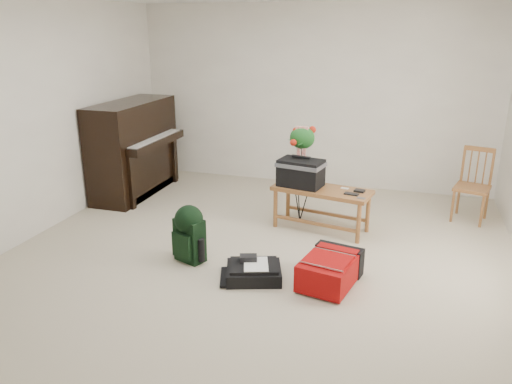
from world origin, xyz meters
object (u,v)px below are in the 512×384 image
(red_suitcase, at_px, (331,267))
(black_duffel, at_px, (254,271))
(flower_stand, at_px, (301,175))
(dining_chair, at_px, (472,186))
(piano, at_px, (135,150))
(bench, at_px, (307,179))
(green_backpack, at_px, (189,231))

(red_suitcase, bearing_deg, black_duffel, -155.63)
(black_duffel, xyz_separation_m, flower_stand, (0.10, 1.52, 0.49))
(dining_chair, bearing_deg, piano, -161.09)
(piano, distance_m, dining_chair, 4.29)
(dining_chair, relative_size, flower_stand, 0.74)
(flower_stand, bearing_deg, black_duffel, -94.50)
(piano, distance_m, bench, 2.55)
(bench, bearing_deg, black_duffel, -87.82)
(black_duffel, bearing_deg, red_suitcase, -5.83)
(dining_chair, height_order, red_suitcase, dining_chair)
(piano, xyz_separation_m, dining_chair, (4.28, 0.27, -0.18))
(bench, distance_m, flower_stand, 0.23)
(piano, relative_size, bench, 1.31)
(bench, distance_m, dining_chair, 1.99)
(piano, distance_m, green_backpack, 2.35)
(red_suitcase, height_order, black_duffel, red_suitcase)
(red_suitcase, height_order, flower_stand, flower_stand)
(black_duffel, height_order, flower_stand, flower_stand)
(piano, height_order, bench, piano)
(bench, xyz_separation_m, flower_stand, (-0.11, 0.20, -0.02))
(piano, bearing_deg, green_backpack, -47.54)
(bench, relative_size, dining_chair, 1.33)
(dining_chair, xyz_separation_m, green_backpack, (-2.71, -1.99, -0.11))
(green_backpack, bearing_deg, flower_stand, 80.74)
(dining_chair, relative_size, red_suitcase, 1.22)
(green_backpack, bearing_deg, dining_chair, 57.88)
(dining_chair, distance_m, flower_stand, 2.02)
(black_duffel, relative_size, flower_stand, 0.51)
(bench, distance_m, black_duffel, 1.43)
(piano, xyz_separation_m, green_backpack, (1.57, -1.72, -0.29))
(green_backpack, distance_m, flower_stand, 1.59)
(bench, xyz_separation_m, green_backpack, (-0.91, -1.15, -0.27))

